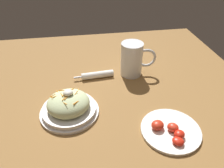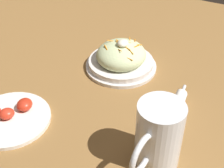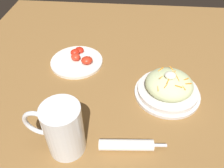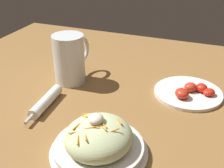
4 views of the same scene
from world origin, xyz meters
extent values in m
plane|color=olive|center=(0.00, 0.00, 0.00)|extent=(1.43, 1.43, 0.00)
cylinder|color=silver|center=(0.09, 0.01, 0.01)|extent=(0.22, 0.22, 0.01)
cylinder|color=silver|center=(0.09, 0.01, 0.02)|extent=(0.20, 0.20, 0.02)
ellipsoid|color=beige|center=(0.09, 0.01, 0.05)|extent=(0.16, 0.15, 0.07)
cylinder|color=orange|center=(0.10, 0.04, 0.08)|extent=(0.02, 0.02, 0.01)
cylinder|color=orange|center=(0.09, 0.02, 0.09)|extent=(0.02, 0.02, 0.00)
cylinder|color=orange|center=(0.11, -0.03, 0.08)|extent=(0.02, 0.01, 0.01)
cylinder|color=orange|center=(0.06, 0.04, 0.08)|extent=(0.02, 0.02, 0.01)
cylinder|color=orange|center=(0.06, 0.00, 0.08)|extent=(0.02, 0.02, 0.01)
cylinder|color=orange|center=(0.11, 0.00, 0.08)|extent=(0.01, 0.03, 0.01)
cylinder|color=orange|center=(0.08, -0.02, 0.08)|extent=(0.01, 0.02, 0.00)
cylinder|color=orange|center=(0.10, 0.00, 0.09)|extent=(0.02, 0.02, 0.01)
cylinder|color=orange|center=(0.12, -0.03, 0.07)|extent=(0.01, 0.02, 0.00)
cylinder|color=orange|center=(0.14, -0.01, 0.07)|extent=(0.02, 0.01, 0.01)
cylinder|color=orange|center=(0.13, 0.00, 0.08)|extent=(0.02, 0.01, 0.01)
cylinder|color=orange|center=(0.05, -0.04, 0.07)|extent=(0.00, 0.02, 0.01)
cylinder|color=orange|center=(0.07, -0.03, 0.08)|extent=(0.01, 0.02, 0.01)
cylinder|color=orange|center=(0.10, 0.02, 0.08)|extent=(0.02, 0.03, 0.00)
ellipsoid|color=white|center=(0.08, 0.00, 0.09)|extent=(0.04, 0.03, 0.02)
cylinder|color=white|center=(-0.20, -0.22, 0.08)|extent=(0.10, 0.10, 0.16)
cylinder|color=#B76B14|center=(-0.20, -0.22, 0.06)|extent=(0.09, 0.09, 0.11)
cylinder|color=white|center=(-0.20, -0.22, 0.12)|extent=(0.09, 0.09, 0.01)
torus|color=white|center=(-0.27, -0.21, 0.08)|extent=(0.09, 0.02, 0.09)
cylinder|color=white|center=(-0.04, -0.21, 0.02)|extent=(0.15, 0.04, 0.03)
cylinder|color=silver|center=(0.05, -0.20, 0.02)|extent=(0.04, 0.01, 0.01)
cylinder|color=white|center=(-0.25, 0.15, 0.01)|extent=(0.20, 0.20, 0.01)
ellipsoid|color=red|center=(-0.27, 0.19, 0.02)|extent=(0.05, 0.05, 0.03)
ellipsoid|color=red|center=(-0.21, 0.14, 0.02)|extent=(0.06, 0.05, 0.03)
ellipsoid|color=red|center=(-0.25, 0.21, 0.02)|extent=(0.05, 0.05, 0.02)
ellipsoid|color=red|center=(-0.26, 0.16, 0.02)|extent=(0.05, 0.05, 0.03)
camera|label=1|loc=(0.02, 0.62, 0.57)|focal=34.50mm
camera|label=2|loc=(-0.67, -0.35, 0.58)|focal=51.99mm
camera|label=3|loc=(-0.05, -0.55, 0.56)|focal=36.65mm
camera|label=4|loc=(0.54, 0.22, 0.45)|focal=46.74mm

